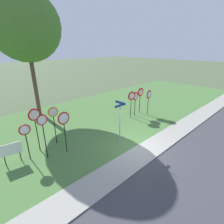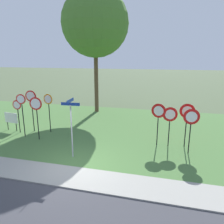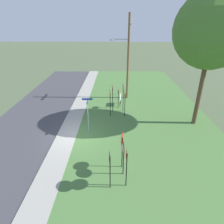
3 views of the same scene
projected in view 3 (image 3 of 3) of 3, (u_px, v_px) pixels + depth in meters
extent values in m
plane|color=#4C5B3D|center=(77.00, 136.00, 15.43)|extent=(160.00, 160.00, 0.00)
cube|color=#3D3D42|center=(18.00, 135.00, 15.49)|extent=(44.00, 6.40, 0.01)
cube|color=#99968C|center=(67.00, 135.00, 15.43)|extent=(44.00, 1.60, 0.06)
cube|color=#477038|center=(151.00, 136.00, 15.34)|extent=(44.00, 12.00, 0.04)
cylinder|color=black|center=(110.00, 105.00, 18.04)|extent=(0.06, 0.06, 2.34)
cylinder|color=red|center=(110.00, 94.00, 17.56)|extent=(0.78, 0.10, 0.78)
cylinder|color=white|center=(110.00, 94.00, 17.56)|extent=(0.61, 0.06, 0.61)
cylinder|color=black|center=(125.00, 105.00, 18.02)|extent=(0.06, 0.06, 2.34)
cylinder|color=orange|center=(125.00, 94.00, 17.54)|extent=(0.67, 0.10, 0.67)
cylinder|color=white|center=(125.00, 94.00, 17.54)|extent=(0.52, 0.06, 0.52)
cylinder|color=black|center=(123.00, 100.00, 19.06)|extent=(0.06, 0.06, 2.52)
cylinder|color=red|center=(123.00, 88.00, 18.54)|extent=(0.74, 0.12, 0.74)
cylinder|color=white|center=(123.00, 88.00, 18.54)|extent=(0.57, 0.08, 0.58)
cylinder|color=black|center=(118.00, 99.00, 19.88)|extent=(0.06, 0.06, 1.97)
cylinder|color=red|center=(118.00, 91.00, 19.48)|extent=(0.63, 0.03, 0.63)
cylinder|color=white|center=(118.00, 91.00, 19.48)|extent=(0.49, 0.01, 0.49)
cylinder|color=black|center=(113.00, 100.00, 19.05)|extent=(0.06, 0.06, 2.50)
cylinder|color=red|center=(112.00, 88.00, 18.53)|extent=(0.62, 0.10, 0.62)
cylinder|color=white|center=(112.00, 88.00, 18.53)|extent=(0.48, 0.06, 0.49)
cylinder|color=black|center=(126.00, 170.00, 10.22)|extent=(0.06, 0.06, 2.19)
cone|color=red|center=(126.00, 155.00, 9.79)|extent=(0.83, 0.08, 0.83)
cone|color=silver|center=(126.00, 155.00, 9.79)|extent=(0.56, 0.05, 0.56)
cylinder|color=black|center=(123.00, 161.00, 11.08)|extent=(0.06, 0.06, 1.98)
cone|color=red|center=(123.00, 148.00, 10.69)|extent=(0.82, 0.13, 0.82)
cone|color=white|center=(123.00, 148.00, 10.69)|extent=(0.55, 0.08, 0.56)
cylinder|color=black|center=(110.00, 172.00, 10.12)|extent=(0.06, 0.06, 2.12)
cone|color=red|center=(109.00, 158.00, 9.70)|extent=(0.82, 0.09, 0.82)
cone|color=white|center=(109.00, 158.00, 9.70)|extent=(0.56, 0.05, 0.56)
cylinder|color=black|center=(122.00, 153.00, 11.61)|extent=(0.06, 0.06, 2.15)
cone|color=red|center=(122.00, 139.00, 11.19)|extent=(0.81, 0.17, 0.81)
cone|color=silver|center=(121.00, 139.00, 11.19)|extent=(0.55, 0.11, 0.55)
cylinder|color=#9EA0A8|center=(88.00, 118.00, 15.24)|extent=(0.07, 0.07, 2.70)
cylinder|color=#9EA0A8|center=(87.00, 102.00, 14.65)|extent=(0.09, 0.09, 0.03)
cube|color=navy|center=(87.00, 101.00, 14.63)|extent=(0.96, 0.06, 0.15)
cube|color=navy|center=(87.00, 99.00, 14.56)|extent=(0.05, 0.82, 0.15)
cylinder|color=brown|center=(128.00, 59.00, 21.09)|extent=(0.24, 0.24, 9.19)
cube|color=brown|center=(129.00, 24.00, 19.59)|extent=(2.10, 0.12, 0.12)
cylinder|color=gray|center=(129.00, 23.00, 20.32)|extent=(0.09, 0.09, 0.10)
cylinder|color=gray|center=(130.00, 23.00, 18.78)|extent=(0.09, 0.09, 0.10)
cylinder|color=#9EA0A8|center=(120.00, 39.00, 20.24)|extent=(0.08, 1.79, 0.08)
ellipsoid|color=#B7B7BC|center=(112.00, 40.00, 20.27)|extent=(0.40, 0.56, 0.18)
cylinder|color=black|center=(121.00, 101.00, 21.26)|extent=(0.05, 0.05, 0.55)
cylinder|color=black|center=(120.00, 104.00, 20.57)|extent=(0.05, 0.05, 0.55)
cube|color=white|center=(120.00, 97.00, 20.65)|extent=(1.10, 0.16, 0.70)
cylinder|color=brown|center=(200.00, 90.00, 15.95)|extent=(0.36, 0.36, 6.30)
sphere|color=#47752D|center=(213.00, 30.00, 13.98)|extent=(5.75, 5.75, 5.75)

